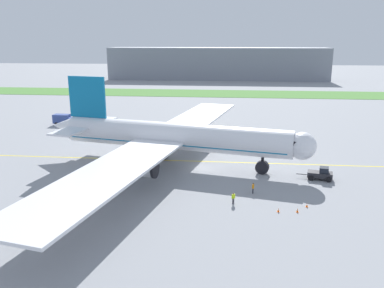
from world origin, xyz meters
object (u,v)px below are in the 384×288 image
ground_crew_marshaller_front (233,197)px  traffic_cone_starboard_wing (307,205)px  traffic_cone_near_nose (278,210)px  service_truck_baggage_loader (64,119)px  pushback_tug (321,174)px  ground_crew_wingwalker_port (253,187)px  airliner_foreground (171,137)px  traffic_cone_port_wing (297,210)px

ground_crew_marshaller_front → traffic_cone_starboard_wing: bearing=-0.1°
traffic_cone_near_nose → service_truck_baggage_loader: 74.34m
service_truck_baggage_loader → traffic_cone_near_nose: bearing=-44.7°
traffic_cone_near_nose → pushback_tug: bearing=58.7°
ground_crew_wingwalker_port → ground_crew_marshaller_front: bearing=-124.7°
airliner_foreground → traffic_cone_port_wing: airliner_foreground is taller
traffic_cone_port_wing → airliner_foreground: bearing=136.5°
traffic_cone_near_nose → traffic_cone_port_wing: (2.60, 0.15, 0.00)m
traffic_cone_near_nose → ground_crew_wingwalker_port: bearing=116.1°
airliner_foreground → traffic_cone_starboard_wing: airliner_foreground is taller
ground_crew_wingwalker_port → traffic_cone_starboard_wing: 8.63m
pushback_tug → traffic_cone_port_wing: (-5.91, -13.82, -0.72)m
service_truck_baggage_loader → ground_crew_wingwalker_port: bearing=-42.7°
airliner_foreground → pushback_tug: bearing=-12.1°
airliner_foreground → traffic_cone_starboard_wing: (22.11, -17.50, -5.18)m
traffic_cone_port_wing → service_truck_baggage_loader: (-55.42, 52.15, 1.27)m
ground_crew_wingwalker_port → traffic_cone_near_nose: bearing=-63.9°
ground_crew_marshaller_front → traffic_cone_port_wing: size_ratio=3.02×
ground_crew_marshaller_front → service_truck_baggage_loader: bearing=132.9°
pushback_tug → ground_crew_wingwalker_port: bearing=-147.4°
airliner_foreground → traffic_cone_near_nose: 27.05m
airliner_foreground → ground_crew_marshaller_front: airliner_foreground is taller
traffic_cone_starboard_wing → service_truck_baggage_loader: service_truck_baggage_loader is taller
ground_crew_marshaller_front → traffic_cone_near_nose: ground_crew_marshaller_front is taller
traffic_cone_near_nose → traffic_cone_starboard_wing: bearing=26.5°
traffic_cone_port_wing → pushback_tug: bearing=66.8°
pushback_tug → ground_crew_wingwalker_port: pushback_tug is taller
traffic_cone_near_nose → traffic_cone_starboard_wing: 4.71m
pushback_tug → traffic_cone_starboard_wing: 12.64m
airliner_foreground → service_truck_baggage_loader: (-34.92, 32.69, -3.91)m
pushback_tug → ground_crew_marshaller_front: 18.88m
traffic_cone_near_nose → airliner_foreground: bearing=132.4°
airliner_foreground → traffic_cone_near_nose: bearing=-47.6°
airliner_foreground → traffic_cone_starboard_wing: size_ratio=142.50×
traffic_cone_starboard_wing → pushback_tug: bearing=70.1°
airliner_foreground → ground_crew_wingwalker_port: bearing=-41.7°
ground_crew_wingwalker_port → ground_crew_marshaller_front: size_ratio=0.98×
airliner_foreground → traffic_cone_port_wing: bearing=-43.5°
ground_crew_wingwalker_port → traffic_cone_starboard_wing: size_ratio=2.96×
traffic_cone_port_wing → service_truck_baggage_loader: service_truck_baggage_loader is taller
traffic_cone_near_nose → traffic_cone_port_wing: same height
traffic_cone_near_nose → traffic_cone_starboard_wing: same height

